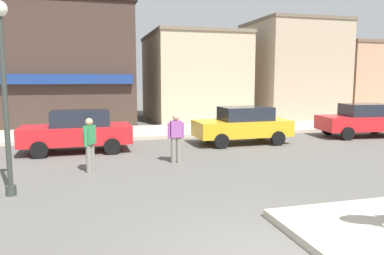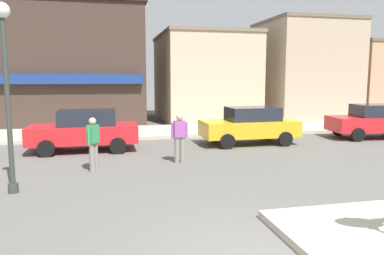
{
  "view_description": "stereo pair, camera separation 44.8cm",
  "coord_description": "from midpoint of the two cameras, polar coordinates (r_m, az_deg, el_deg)",
  "views": [
    {
      "loc": [
        -2.7,
        -4.74,
        2.79
      ],
      "look_at": [
        -0.14,
        4.5,
        1.5
      ],
      "focal_mm": 35.0,
      "sensor_mm": 36.0,
      "label": 1
    },
    {
      "loc": [
        -2.26,
        -4.85,
        2.79
      ],
      "look_at": [
        -0.14,
        4.5,
        1.5
      ],
      "focal_mm": 35.0,
      "sensor_mm": 36.0,
      "label": 2
    }
  ],
  "objects": [
    {
      "name": "lamp_post",
      "position": [
        9.73,
        -28.05,
        7.77
      ],
      "size": [
        0.36,
        0.36,
        4.54
      ],
      "color": "#333833",
      "rests_on": "ground"
    },
    {
      "name": "parked_car_third",
      "position": [
        19.27,
        24.02,
        1.09
      ],
      "size": [
        4.17,
        2.22,
        1.56
      ],
      "color": "red",
      "rests_on": "ground"
    },
    {
      "name": "building_storefront_left_near",
      "position": [
        25.16,
        -0.47,
        7.67
      ],
      "size": [
        5.76,
        7.56,
        5.59
      ],
      "color": "tan",
      "rests_on": "ground"
    },
    {
      "name": "building_storefront_left_mid",
      "position": [
        26.38,
        14.51,
        8.4
      ],
      "size": [
        5.61,
        5.63,
        6.48
      ],
      "color": "tan",
      "rests_on": "ground"
    },
    {
      "name": "parked_car_second",
      "position": [
        15.89,
        6.95,
        0.44
      ],
      "size": [
        4.02,
        1.92,
        1.56
      ],
      "color": "gold",
      "rests_on": "ground"
    },
    {
      "name": "kerb_far",
      "position": [
        18.94,
        -7.82,
        -0.66
      ],
      "size": [
        80.0,
        4.0,
        0.15
      ],
      "primitive_type": "cube",
      "color": "#B7AD99",
      "rests_on": "ground"
    },
    {
      "name": "building_storefront_right_near",
      "position": [
        31.84,
        25.56,
        6.64
      ],
      "size": [
        8.42,
        6.41,
        5.28
      ],
      "color": "tan",
      "rests_on": "ground"
    },
    {
      "name": "building_corner_shop",
      "position": [
        24.68,
        -20.91,
        8.85
      ],
      "size": [
        9.41,
        8.47,
        7.03
      ],
      "color": "#3D2D26",
      "rests_on": "ground"
    },
    {
      "name": "pedestrian_crossing_near",
      "position": [
        11.46,
        -16.39,
        -2.31
      ],
      "size": [
        0.37,
        0.52,
        1.61
      ],
      "color": "gray",
      "rests_on": "ground"
    },
    {
      "name": "pedestrian_crossing_far",
      "position": [
        12.22,
        -3.52,
        -1.4
      ],
      "size": [
        0.55,
        0.22,
        1.61
      ],
      "color": "gray",
      "rests_on": "ground"
    },
    {
      "name": "parked_car_nearest",
      "position": [
        14.69,
        -17.89,
        -0.46
      ],
      "size": [
        4.01,
        1.9,
        1.56
      ],
      "color": "red",
      "rests_on": "ground"
    }
  ]
}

